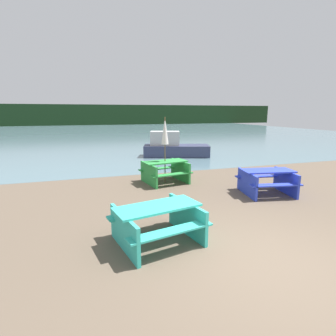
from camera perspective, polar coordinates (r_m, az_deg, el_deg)
The scene contains 8 objects.
ground_plane at distance 5.14m, azimuth 20.86°, elevation -18.56°, with size 60.00×60.00×0.00m, color brown.
water at distance 35.66m, azimuth -13.08°, elevation 7.68°, with size 60.00×50.00×0.00m.
far_treeline at distance 55.53m, azimuth -14.97°, elevation 11.13°, with size 80.00×1.60×4.00m.
picnic_table_teal at distance 5.29m, azimuth -2.31°, elevation -11.25°, with size 1.92×1.69×0.76m.
picnic_table_blue at distance 8.83m, azimuth 20.71°, elevation -2.39°, with size 1.80×1.65×0.78m.
picnic_table_green at distance 9.61m, azimuth -0.65°, elevation -0.42°, with size 1.79×1.62×0.80m.
umbrella_white at distance 9.40m, azimuth -0.67°, elevation 7.93°, with size 0.26×0.26×2.38m.
boat at distance 15.37m, azimuth 1.18°, elevation 4.53°, with size 4.01×2.48×1.46m.
Camera 1 is at (-2.90, -3.39, 2.55)m, focal length 28.00 mm.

